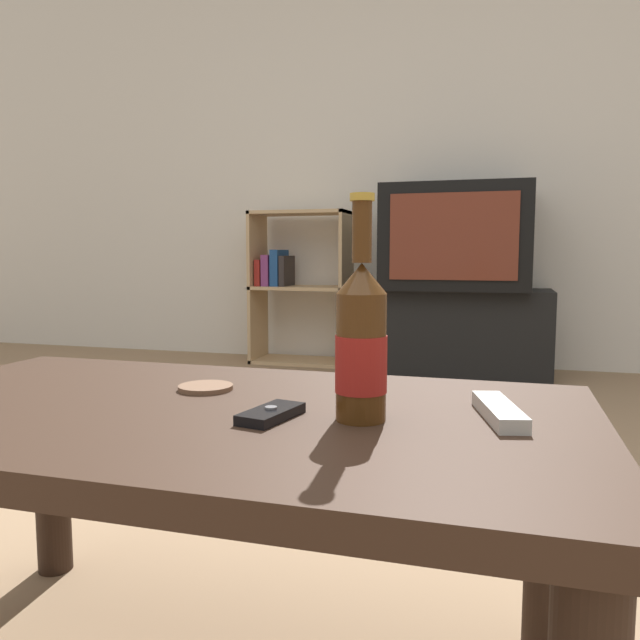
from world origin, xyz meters
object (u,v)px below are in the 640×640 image
Objects in this scene: bookshelf at (295,284)px; remote_control at (499,411)px; television at (457,238)px; beer_bottle at (361,343)px; tv_stand at (455,331)px; cell_phone at (271,414)px.

remote_control is at bearing -66.13° from bookshelf.
television is at bearing -4.79° from bookshelf.
bookshelf is at bearing 175.21° from television.
television is 1.01m from bookshelf.
beer_bottle is (1.04, -2.82, 0.06)m from bookshelf.
bookshelf is at bearing 175.43° from tv_stand.
bookshelf is at bearing 110.29° from beer_bottle.
cell_phone is at bearing -90.96° from television.
television is 0.85× the size of bookshelf.
beer_bottle is (0.07, -2.74, 0.32)m from tv_stand.
television is 4.66× the size of remote_control.
television is at bearing 100.88° from cell_phone.
tv_stand is at bearing 90.00° from television.
beer_bottle reaches higher than remote_control.
beer_bottle reaches higher than cell_phone.
bookshelf is 3.02m from remote_control.
remote_control is at bearing 28.66° from cell_phone.
cell_phone is 0.68× the size of remote_control.
bookshelf is at bearing 119.84° from cell_phone.
cell_phone is at bearing -166.11° from beer_bottle.
remote_control is (1.22, -2.76, -0.03)m from bookshelf.
cell_phone is (-0.12, -0.03, -0.10)m from beer_bottle.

